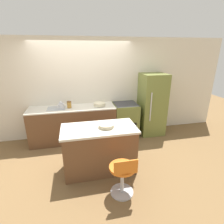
% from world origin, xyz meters
% --- Properties ---
extents(ground_plane, '(14.00, 14.00, 0.00)m').
position_xyz_m(ground_plane, '(0.00, 0.00, 0.00)').
color(ground_plane, brown).
extents(wall_back, '(8.00, 0.06, 2.60)m').
position_xyz_m(wall_back, '(0.00, 0.67, 1.30)').
color(wall_back, silver).
rests_on(wall_back, ground_plane).
extents(back_counter, '(2.16, 0.62, 0.92)m').
position_xyz_m(back_counter, '(-0.32, 0.33, 0.46)').
color(back_counter, brown).
rests_on(back_counter, ground_plane).
extents(kitchen_island, '(1.41, 0.70, 0.92)m').
position_xyz_m(kitchen_island, '(0.17, -1.01, 0.46)').
color(kitchen_island, brown).
rests_on(kitchen_island, ground_plane).
extents(oven_range, '(0.63, 0.63, 0.92)m').
position_xyz_m(oven_range, '(1.08, 0.33, 0.46)').
color(oven_range, olive).
rests_on(oven_range, ground_plane).
extents(refrigerator, '(0.66, 0.65, 1.70)m').
position_xyz_m(refrigerator, '(1.84, 0.33, 0.85)').
color(refrigerator, olive).
rests_on(refrigerator, ground_plane).
extents(stool_chair, '(0.43, 0.43, 0.76)m').
position_xyz_m(stool_chair, '(0.44, -1.74, 0.38)').
color(stool_chair, '#B7B7BC').
rests_on(stool_chair, ground_plane).
extents(kettle, '(0.16, 0.16, 0.18)m').
position_xyz_m(kettle, '(-0.58, 0.30, 0.99)').
color(kettle, silver).
rests_on(kettle, back_counter).
extents(mixing_bowl, '(0.29, 0.29, 0.08)m').
position_xyz_m(mixing_bowl, '(0.37, 0.30, 0.96)').
color(mixing_bowl, beige).
rests_on(mixing_bowl, back_counter).
extents(canister_jar, '(0.11, 0.11, 0.16)m').
position_xyz_m(canister_jar, '(-0.39, 0.30, 1.01)').
color(canister_jar, '#B77F33').
rests_on(canister_jar, back_counter).
extents(fruit_bowl, '(0.30, 0.30, 0.07)m').
position_xyz_m(fruit_bowl, '(0.31, -1.02, 0.95)').
color(fruit_bowl, '#C1B28E').
rests_on(fruit_bowl, kitchen_island).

